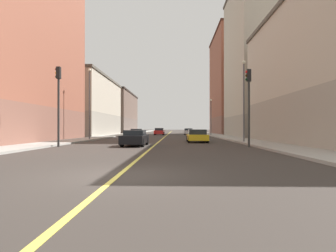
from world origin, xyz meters
TOP-DOWN VIEW (x-y plane):
  - ground_plane at (0.00, 0.00)m, footprint 400.00×400.00m
  - sidewalk_left at (9.05, 49.00)m, footprint 3.01×168.00m
  - sidewalk_right at (-9.05, 49.00)m, footprint 3.01×168.00m
  - lane_center_stripe at (0.00, 49.00)m, footprint 0.16×154.00m
  - building_left_near at (15.02, 15.77)m, footprint 9.25×22.18m
  - building_left_mid at (15.02, 36.22)m, footprint 9.25×15.69m
  - building_left_far at (15.02, 56.43)m, footprint 9.25×19.56m
  - building_right_midblock at (-15.02, 43.55)m, footprint 9.25×22.27m
  - building_right_distant at (-15.02, 70.22)m, footprint 9.25×24.45m
  - traffic_light_left_near at (7.12, 12.74)m, footprint 0.40×0.32m
  - traffic_light_right_near at (-7.16, 12.74)m, footprint 0.40×0.32m
  - street_lamp_left_near at (8.14, 18.51)m, footprint 0.36×0.36m
  - street_lamp_right_near at (-8.14, 23.70)m, footprint 0.36×0.36m
  - street_lamp_left_far at (8.14, 43.66)m, footprint 0.36×0.36m
  - car_black at (-1.51, 14.02)m, footprint 1.84×4.46m
  - car_yellow at (3.83, 19.79)m, footprint 1.99×4.18m
  - car_maroon at (-4.35, 35.04)m, footprint 1.78×4.00m
  - car_silver at (4.34, 50.89)m, footprint 2.00×4.66m
  - car_red at (-1.56, 47.94)m, footprint 1.97×4.22m

SIDE VIEW (x-z plane):
  - ground_plane at x=0.00m, z-range 0.00..0.00m
  - lane_center_stripe at x=0.00m, z-range 0.00..0.01m
  - sidewalk_left at x=9.05m, z-range 0.00..0.15m
  - sidewalk_right at x=-9.05m, z-range 0.00..0.15m
  - car_maroon at x=-4.35m, z-range -0.02..1.24m
  - car_black at x=-1.51m, z-range 0.00..1.24m
  - car_yellow at x=3.83m, z-range 0.00..1.26m
  - car_silver at x=4.34m, z-range 0.01..1.30m
  - car_red at x=-1.56m, z-range -0.01..1.35m
  - traffic_light_left_near at x=7.12m, z-range 0.87..6.63m
  - traffic_light_right_near at x=-7.16m, z-range 0.89..6.92m
  - street_lamp_left_far at x=8.14m, z-range 0.89..7.40m
  - street_lamp_left_near at x=8.14m, z-range 0.92..8.57m
  - street_lamp_right_near at x=-8.14m, z-range 0.93..8.98m
  - building_right_midblock at x=-15.02m, z-range 0.01..10.72m
  - building_right_distant at x=-15.02m, z-range 0.01..11.16m
  - building_left_near at x=15.02m, z-range 0.01..12.18m
  - building_left_far at x=15.02m, z-range 0.01..22.69m
  - building_left_mid at x=15.02m, z-range 0.01..23.59m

